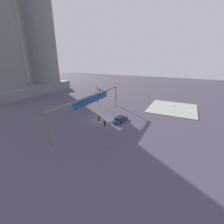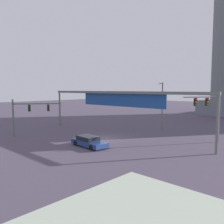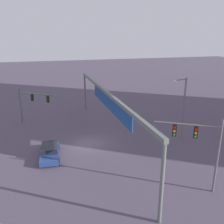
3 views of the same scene
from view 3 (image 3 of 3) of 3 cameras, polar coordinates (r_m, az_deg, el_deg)
name	(u,v)px [view 3 (image 3 of 3)]	position (r m, az deg, el deg)	size (l,w,h in m)	color
ground_plane	(88,144)	(29.27, -5.63, -7.49)	(202.95, 202.95, 0.00)	#4D4354
traffic_signal_near_corner	(200,141)	(20.48, 20.00, -6.55)	(2.82, 4.49, 6.32)	#605A63
traffic_signal_opposite_side	(31,100)	(36.24, -18.61, 2.68)	(4.07, 5.51, 5.25)	#5A665E
streetlamp_curved_arm	(183,105)	(30.07, 16.35, 1.67)	(0.90, 2.20, 7.74)	slate
overhead_sign_gantry	(107,99)	(27.75, -1.13, 3.10)	(28.24, 0.43, 6.38)	slate
sedan_car_approaching	(50,151)	(26.90, -14.52, -9.03)	(5.00, 2.25, 1.21)	navy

